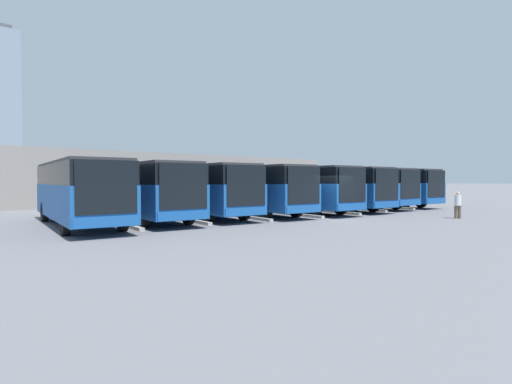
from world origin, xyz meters
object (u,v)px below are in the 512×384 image
Objects in this scene: bus_1 at (353,186)px; bus_6 at (144,189)px; bus_3 at (294,187)px; bus_5 at (199,188)px; bus_0 at (379,186)px; bus_2 at (328,187)px; bus_4 at (250,188)px; bus_7 at (79,190)px; pedestrian at (458,204)px.

bus_1 and bus_6 have the same top height.
bus_3 is 7.16m from bus_5.
bus_1 is at bearing -178.21° from bus_5.
bus_0 is 1.00× the size of bus_3.
bus_2 is 10.67m from bus_5.
bus_2 is at bearing -179.83° from bus_4.
bus_6 is at bearing -0.85° from bus_3.
bus_3 is at bearing 176.10° from bus_4.
bus_6 is (10.61, -1.07, 0.00)m from bus_3.
bus_7 is at bearing 13.04° from bus_6.
bus_0 is 10.61m from bus_3.
bus_0 is 1.00× the size of bus_4.
bus_6 is at bearing -166.96° from bus_7.
pedestrian is (-18.29, 9.91, -0.90)m from bus_7.
bus_3 is (10.61, 0.23, 0.00)m from bus_0.
bus_6 is at bearing 2.64° from bus_0.
bus_2 is 1.00× the size of bus_6.
bus_3 is at bearing 175.98° from bus_5.
bus_0 is 1.00× the size of bus_7.
bus_7 reaches higher than pedestrian.
bus_0 is at bearing -176.38° from bus_4.
bus_7 is at bearing 4.82° from bus_4.
bus_3 is 1.00× the size of bus_5.
bus_2 is 1.00× the size of bus_3.
bus_3 is at bearing 6.14° from bus_0.
bus_0 and bus_1 have the same top height.
bus_4 is at bearing -175.18° from bus_7.
bus_4 is at bearing 3.78° from bus_1.
bus_5 is 15.36m from pedestrian.
bus_2 is at bearing -179.57° from bus_6.
bus_3 is at bearing 179.15° from bus_6.
bus_1 is 1.00× the size of bus_3.
bus_1 reaches higher than pedestrian.
pedestrian is at bearing 141.89° from bus_5.
pedestrian is at bearing 132.70° from bus_4.
bus_7 is at bearing 4.30° from bus_1.
bus_4 is (3.54, -0.55, 0.00)m from bus_3.
bus_1 is (3.54, -0.11, 0.00)m from bus_0.
bus_4 is (7.07, -0.58, 0.00)m from bus_2.
bus_7 is at bearing 4.13° from bus_0.
pedestrian is at bearing 118.79° from bus_3.
bus_0 is at bearing -175.87° from bus_7.
bus_6 reaches higher than pedestrian.
bus_0 is at bearing -173.86° from bus_3.
bus_5 is (3.54, -0.56, 0.00)m from bus_4.
bus_2 and bus_3 have the same top height.
bus_2 is 9.37m from pedestrian.
bus_1 is 6.90× the size of pedestrian.
bus_2 is at bearing 148.92° from pedestrian.
bus_3 is (7.07, 0.34, 0.00)m from bus_1.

